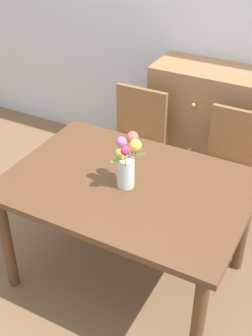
% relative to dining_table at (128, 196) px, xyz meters
% --- Properties ---
extents(ground_plane, '(12.00, 12.00, 0.00)m').
position_rel_dining_table_xyz_m(ground_plane, '(0.00, 0.00, -0.66)').
color(ground_plane, brown).
extents(back_wall, '(7.00, 0.10, 2.80)m').
position_rel_dining_table_xyz_m(back_wall, '(0.00, 1.60, 0.74)').
color(back_wall, silver).
rests_on(back_wall, ground_plane).
extents(dining_table, '(1.41, 0.99, 0.76)m').
position_rel_dining_table_xyz_m(dining_table, '(0.00, 0.00, 0.00)').
color(dining_table, brown).
rests_on(dining_table, ground_plane).
extents(chair_left, '(0.42, 0.42, 0.90)m').
position_rel_dining_table_xyz_m(chair_left, '(-0.39, 0.84, -0.15)').
color(chair_left, olive).
rests_on(chair_left, ground_plane).
extents(chair_right, '(0.42, 0.42, 0.90)m').
position_rel_dining_table_xyz_m(chair_right, '(0.39, 0.84, -0.15)').
color(chair_right, olive).
rests_on(chair_right, ground_plane).
extents(dresser, '(1.40, 0.47, 1.00)m').
position_rel_dining_table_xyz_m(dresser, '(0.28, 1.33, -0.16)').
color(dresser, '#9E7047').
rests_on(dresser, ground_plane).
extents(flower_vase, '(0.18, 0.21, 0.31)m').
position_rel_dining_table_xyz_m(flower_vase, '(0.00, -0.01, 0.26)').
color(flower_vase, silver).
rests_on(flower_vase, dining_table).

